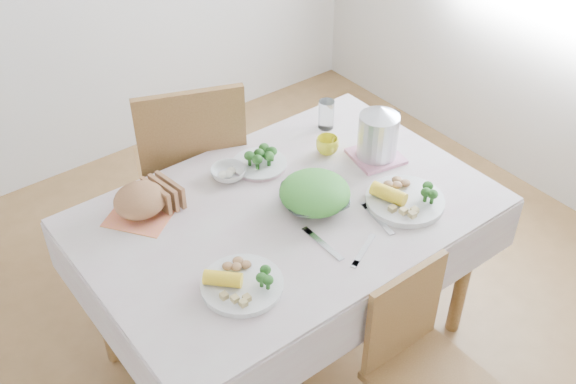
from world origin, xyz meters
TOP-DOWN VIEW (x-y plane):
  - floor at (0.00, 0.00)m, footprint 3.60×3.60m
  - dining_table at (0.00, 0.00)m, footprint 1.40×0.90m
  - tablecloth at (0.00, 0.00)m, footprint 1.50×1.00m
  - chair_near at (0.09, -0.70)m, footprint 0.36×0.36m
  - chair_far at (-0.00, 0.73)m, footprint 0.61×0.61m
  - salad_bowl at (0.09, -0.05)m, footprint 0.33×0.33m
  - dinner_plate_left at (-0.36, -0.23)m, footprint 0.36×0.36m
  - dinner_plate_right at (0.37, -0.24)m, footprint 0.32×0.32m
  - broccoli_plate at (0.08, 0.28)m, footprint 0.27×0.27m
  - napkin at (-0.44, 0.31)m, footprint 0.31×0.31m
  - bread_loaf at (-0.44, 0.31)m, footprint 0.25×0.24m
  - fruit_bowl at (-0.06, 0.30)m, footprint 0.17×0.17m
  - yellow_mug at (0.35, 0.19)m, footprint 0.12×0.12m
  - glass_tumbler at (0.48, 0.34)m, footprint 0.09×0.09m
  - pink_tray at (0.49, 0.04)m, footprint 0.23×0.23m
  - electric_kettle at (0.49, 0.04)m, footprint 0.18×0.18m
  - fork_left at (-0.02, -0.23)m, footprint 0.02×0.20m
  - fork_right at (0.23, -0.25)m, footprint 0.06×0.19m
  - knife at (0.07, -0.34)m, footprint 0.17×0.09m

SIDE VIEW (x-z plane):
  - floor at x=0.00m, z-range 0.00..0.00m
  - dining_table at x=0.00m, z-range 0.00..0.75m
  - chair_near at x=0.09m, z-range 0.07..0.86m
  - chair_far at x=0.00m, z-range -0.06..0.99m
  - tablecloth at x=0.00m, z-range 0.75..0.76m
  - napkin at x=-0.44m, z-range 0.76..0.77m
  - fork_left at x=-0.02m, z-range 0.76..0.77m
  - fork_right at x=0.23m, z-range 0.76..0.77m
  - knife at x=0.07m, z-range 0.76..0.77m
  - pink_tray at x=0.49m, z-range 0.76..0.78m
  - broccoli_plate at x=0.08m, z-range 0.76..0.78m
  - dinner_plate_left at x=-0.36m, z-range 0.76..0.78m
  - dinner_plate_right at x=0.37m, z-range 0.76..0.79m
  - fruit_bowl at x=-0.06m, z-range 0.76..0.81m
  - salad_bowl at x=0.09m, z-range 0.76..0.82m
  - yellow_mug at x=0.35m, z-range 0.76..0.84m
  - bread_loaf at x=-0.44m, z-range 0.76..0.88m
  - glass_tumbler at x=0.48m, z-range 0.76..0.89m
  - electric_kettle at x=0.49m, z-range 0.77..1.00m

